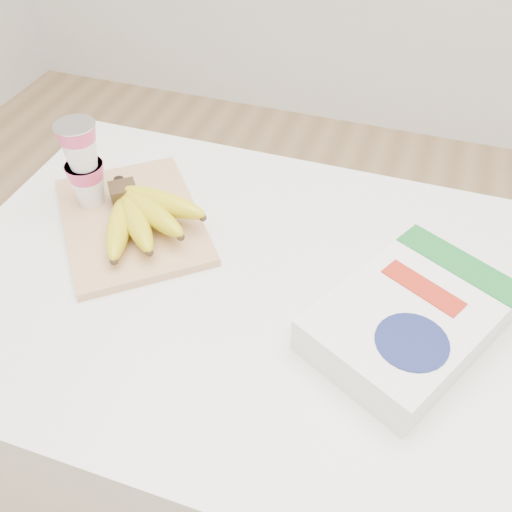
{
  "coord_description": "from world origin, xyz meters",
  "views": [
    {
      "loc": [
        0.18,
        -0.62,
        1.54
      ],
      "look_at": [
        -0.04,
        0.02,
        0.88
      ],
      "focal_mm": 40.0,
      "sensor_mm": 36.0,
      "label": 1
    }
  ],
  "objects_px": {
    "cereal_box": "(410,319)",
    "bananas": "(141,215)",
    "table": "(269,420)",
    "cutting_board": "(132,220)",
    "yogurt_stack": "(83,162)"
  },
  "relations": [
    {
      "from": "cereal_box",
      "to": "bananas",
      "type": "bearing_deg",
      "value": -161.47
    },
    {
      "from": "cutting_board",
      "to": "bananas",
      "type": "bearing_deg",
      "value": -66.28
    },
    {
      "from": "cutting_board",
      "to": "yogurt_stack",
      "type": "xyz_separation_m",
      "value": [
        -0.09,
        0.02,
        0.1
      ]
    },
    {
      "from": "table",
      "to": "yogurt_stack",
      "type": "height_order",
      "value": "yogurt_stack"
    },
    {
      "from": "bananas",
      "to": "yogurt_stack",
      "type": "height_order",
      "value": "yogurt_stack"
    },
    {
      "from": "bananas",
      "to": "yogurt_stack",
      "type": "xyz_separation_m",
      "value": [
        -0.12,
        0.03,
        0.06
      ]
    },
    {
      "from": "yogurt_stack",
      "to": "cereal_box",
      "type": "bearing_deg",
      "value": -10.4
    },
    {
      "from": "bananas",
      "to": "cereal_box",
      "type": "height_order",
      "value": "bananas"
    },
    {
      "from": "table",
      "to": "cereal_box",
      "type": "distance_m",
      "value": 0.51
    },
    {
      "from": "table",
      "to": "cutting_board",
      "type": "relative_size",
      "value": 3.42
    },
    {
      "from": "bananas",
      "to": "yogurt_stack",
      "type": "bearing_deg",
      "value": 164.34
    },
    {
      "from": "yogurt_stack",
      "to": "cereal_box",
      "type": "distance_m",
      "value": 0.63
    },
    {
      "from": "yogurt_stack",
      "to": "cereal_box",
      "type": "relative_size",
      "value": 0.46
    },
    {
      "from": "table",
      "to": "cutting_board",
      "type": "height_order",
      "value": "cutting_board"
    },
    {
      "from": "bananas",
      "to": "cutting_board",
      "type": "bearing_deg",
      "value": 152.77
    }
  ]
}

